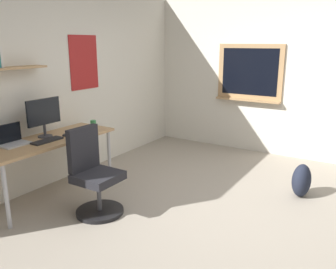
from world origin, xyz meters
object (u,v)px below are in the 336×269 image
Objects in this scene: desk at (49,144)px; keyboard at (47,141)px; laptop at (12,140)px; backpack at (301,180)px; computer_mouse at (66,135)px; monitor_primary at (44,115)px; coffee_mug at (93,124)px; office_chair at (94,177)px.

keyboard is at bearing -136.97° from desk.
laptop is 0.37m from keyboard.
computer_mouse is at bearing 119.18° from backpack.
computer_mouse is at bearing -21.51° from laptop.
desk is 3.54× the size of monitor_primary.
monitor_primary is at bearing 54.92° from keyboard.
coffee_mug is at bearing -2.12° from desk.
computer_mouse reaches higher than desk.
monitor_primary is at bearing 84.66° from office_chair.
laptop is at bearing 110.69° from office_chair.
coffee_mug is 0.23× the size of backpack.
monitor_primary is 3.19m from backpack.
office_chair reaches higher than keyboard.
office_chair is at bearing -95.34° from monitor_primary.
computer_mouse reaches higher than backpack.
backpack is at bearing -54.21° from laptop.
office_chair is 1.01m from laptop.
monitor_primary is at bearing 169.55° from coffee_mug.
keyboard is at bearing -176.44° from coffee_mug.
laptop is 0.61m from computer_mouse.
office_chair is 0.77m from computer_mouse.
keyboard is (-0.05, 0.66, 0.32)m from office_chair.
office_chair is at bearing -136.98° from coffee_mug.
desk is at bearing -112.59° from monitor_primary.
monitor_primary is 0.73m from coffee_mug.
office_chair is at bearing -69.31° from laptop.
desk is 0.35m from monitor_primary.
computer_mouse is (0.23, 0.66, 0.33)m from office_chair.
monitor_primary is 4.46× the size of computer_mouse.
computer_mouse is (0.20, -0.08, 0.08)m from desk.
office_chair is 1.10m from coffee_mug.
laptop reaches higher than backpack.
desk is at bearing 158.80° from computer_mouse.
office_chair is 10.33× the size of coffee_mug.
keyboard is 0.81m from coffee_mug.
keyboard is (0.29, -0.22, -0.04)m from laptop.
laptop reaches higher than office_chair.
office_chair is 2.33× the size of backpack.
laptop is 0.67× the size of monitor_primary.
computer_mouse is at bearing -174.55° from coffee_mug.
computer_mouse is 2.91m from backpack.
backpack is at bearing -48.47° from office_chair.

